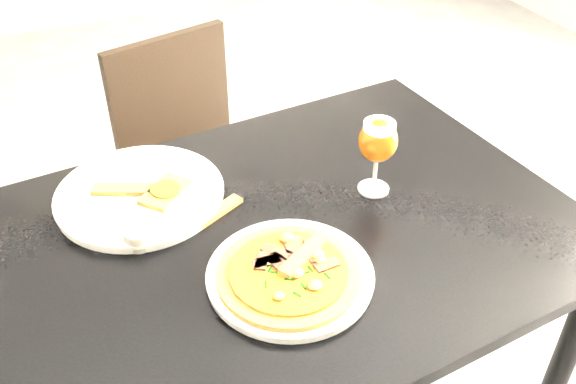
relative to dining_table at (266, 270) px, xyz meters
name	(u,v)px	position (x,y,z in m)	size (l,w,h in m)	color
dining_table	(266,270)	(0.00, 0.00, 0.00)	(1.27, 0.90, 0.75)	black
chair_far	(197,170)	(0.05, 0.66, -0.20)	(0.47, 0.47, 0.84)	black
plate_main	(290,276)	(0.00, -0.13, 0.10)	(0.29, 0.29, 0.02)	white
pizza	(289,273)	(-0.01, -0.13, 0.11)	(0.25, 0.25, 0.03)	olive
plate_second	(140,195)	(-0.19, 0.21, 0.10)	(0.34, 0.34, 0.02)	white
crust_scraps	(152,191)	(-0.17, 0.19, 0.11)	(0.20, 0.14, 0.01)	olive
loose_crust	(218,211)	(-0.06, 0.10, 0.09)	(0.11, 0.03, 0.01)	olive
sauce_cup	(139,237)	(-0.22, 0.07, 0.11)	(0.05, 0.05, 0.04)	#B5B1A3
beer_glass	(378,141)	(0.26, 0.04, 0.21)	(0.08, 0.08, 0.16)	#B1B7BB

